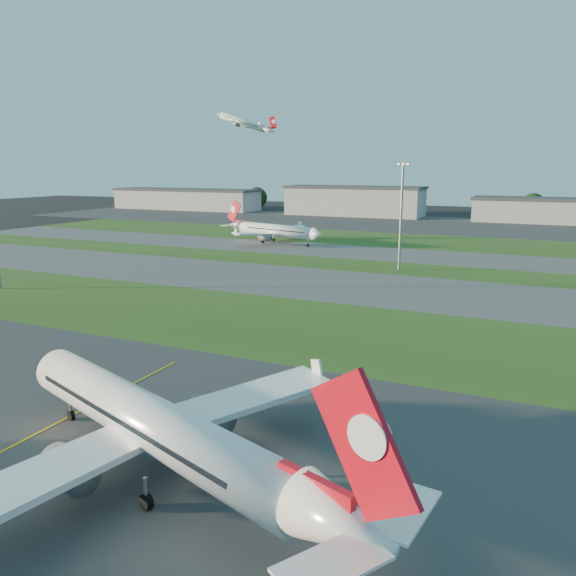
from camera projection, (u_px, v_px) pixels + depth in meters
The scene contains 17 objects.
grass_strip_a at pixel (229, 318), 93.96m from camera, with size 300.00×34.00×0.01m, color #2D4B19.
taxiway_a at pixel (306, 282), 123.25m from camera, with size 300.00×32.00×0.01m, color #515154.
grass_strip_b at pixel (344, 264), 145.43m from camera, with size 300.00×18.00×0.01m, color #2D4B19.
taxiway_b at pixel (368, 253), 164.95m from camera, with size 300.00×26.00×0.01m, color #515154.
grass_strip_c at pixel (396, 240), 194.24m from camera, with size 300.00×40.00×0.01m, color #2D4B19.
apron_far at pixel (430, 224), 247.48m from camera, with size 400.00×80.00×0.01m, color #333335.
airliner_parked at pixel (151, 424), 44.83m from camera, with size 39.99×33.79×12.99m.
airliner_taxiing at pixel (275, 231), 184.99m from camera, with size 37.66×31.64×12.03m.
airliner_departing at pixel (243, 122), 249.18m from camera, with size 28.47×24.18×8.89m.
light_mast_centre at pixel (401, 209), 134.38m from camera, with size 3.20×0.70×25.80m.
hangar_far_west at pixel (186, 199), 334.30m from camera, with size 91.80×23.00×12.20m.
hangar_west at pixel (354, 201), 290.94m from camera, with size 71.40×23.00×15.20m.
hangar_east at pixel (568, 211), 250.37m from camera, with size 81.60×23.00×11.20m.
tree_far_west at pixel (146, 196), 362.16m from camera, with size 11.00×11.00×12.00m.
tree_west at pixel (257, 198), 331.00m from camera, with size 12.10×12.10×13.20m.
tree_mid_west at pixel (407, 204), 290.83m from camera, with size 9.90×9.90×10.80m.
tree_mid_east at pixel (533, 205), 268.70m from camera, with size 11.55×11.55×12.60m.
Camera 1 is at (47.06, -26.28, 24.69)m, focal length 35.00 mm.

